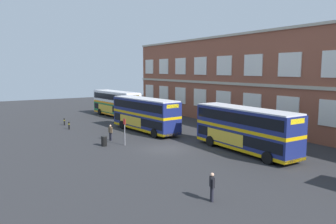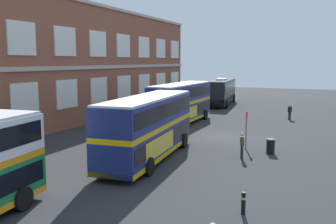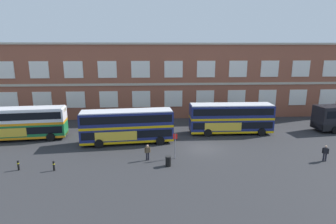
{
  "view_description": "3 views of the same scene",
  "coord_description": "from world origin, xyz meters",
  "px_view_note": "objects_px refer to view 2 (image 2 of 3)",
  "views": [
    {
      "loc": [
        25.47,
        -15.93,
        7.54
      ],
      "look_at": [
        -6.59,
        4.37,
        2.51
      ],
      "focal_mm": 34.49,
      "sensor_mm": 36.0,
      "label": 1
    },
    {
      "loc": [
        -29.91,
        -8.0,
        6.3
      ],
      "look_at": [
        -2.48,
        3.83,
        2.21
      ],
      "focal_mm": 39.84,
      "sensor_mm": 36.0,
      "label": 2
    },
    {
      "loc": [
        -5.74,
        -29.79,
        11.42
      ],
      "look_at": [
        -3.91,
        2.19,
        3.88
      ],
      "focal_mm": 29.45,
      "sensor_mm": 36.0,
      "label": 3
    }
  ],
  "objects_px": {
    "double_decker_middle": "(149,126)",
    "double_decker_far": "(181,103)",
    "station_litter_bin": "(271,146)",
    "touring_coach": "(222,92)",
    "second_passenger": "(242,145)",
    "waiting_passenger": "(290,111)",
    "bus_stand_flag": "(246,126)",
    "safety_bollard_west": "(243,203)"
  },
  "relations": [
    {
      "from": "double_decker_middle",
      "to": "double_decker_far",
      "type": "bearing_deg",
      "value": 12.66
    },
    {
      "from": "station_litter_bin",
      "to": "touring_coach",
      "type": "bearing_deg",
      "value": 21.81
    },
    {
      "from": "touring_coach",
      "to": "second_passenger",
      "type": "height_order",
      "value": "touring_coach"
    },
    {
      "from": "double_decker_far",
      "to": "station_litter_bin",
      "type": "relative_size",
      "value": 10.7
    },
    {
      "from": "double_decker_far",
      "to": "touring_coach",
      "type": "relative_size",
      "value": 0.9
    },
    {
      "from": "double_decker_middle",
      "to": "touring_coach",
      "type": "relative_size",
      "value": 0.92
    },
    {
      "from": "touring_coach",
      "to": "waiting_passenger",
      "type": "bearing_deg",
      "value": -136.01
    },
    {
      "from": "double_decker_far",
      "to": "bus_stand_flag",
      "type": "xyz_separation_m",
      "value": [
        -8.19,
        -8.22,
        -0.51
      ]
    },
    {
      "from": "waiting_passenger",
      "to": "safety_bollard_west",
      "type": "distance_m",
      "value": 27.01
    },
    {
      "from": "double_decker_middle",
      "to": "safety_bollard_west",
      "type": "bearing_deg",
      "value": -130.2
    },
    {
      "from": "waiting_passenger",
      "to": "bus_stand_flag",
      "type": "relative_size",
      "value": 0.63
    },
    {
      "from": "double_decker_far",
      "to": "station_litter_bin",
      "type": "distance_m",
      "value": 13.63
    },
    {
      "from": "double_decker_middle",
      "to": "touring_coach",
      "type": "xyz_separation_m",
      "value": [
        31.61,
        3.79,
        -0.24
      ]
    },
    {
      "from": "double_decker_far",
      "to": "second_passenger",
      "type": "bearing_deg",
      "value": -142.3
    },
    {
      "from": "double_decker_middle",
      "to": "waiting_passenger",
      "type": "bearing_deg",
      "value": -18.11
    },
    {
      "from": "waiting_passenger",
      "to": "second_passenger",
      "type": "distance_m",
      "value": 18.21
    },
    {
      "from": "second_passenger",
      "to": "double_decker_far",
      "type": "bearing_deg",
      "value": 37.7
    },
    {
      "from": "double_decker_far",
      "to": "second_passenger",
      "type": "relative_size",
      "value": 6.48
    },
    {
      "from": "station_litter_bin",
      "to": "second_passenger",
      "type": "bearing_deg",
      "value": 143.34
    },
    {
      "from": "touring_coach",
      "to": "station_litter_bin",
      "type": "xyz_separation_m",
      "value": [
        -27.05,
        -10.82,
        -1.39
      ]
    },
    {
      "from": "double_decker_middle",
      "to": "bus_stand_flag",
      "type": "distance_m",
      "value": 7.49
    },
    {
      "from": "second_passenger",
      "to": "waiting_passenger",
      "type": "bearing_deg",
      "value": -3.96
    },
    {
      "from": "station_litter_bin",
      "to": "safety_bollard_west",
      "type": "relative_size",
      "value": 1.08
    },
    {
      "from": "touring_coach",
      "to": "station_litter_bin",
      "type": "relative_size",
      "value": 11.86
    },
    {
      "from": "double_decker_middle",
      "to": "touring_coach",
      "type": "distance_m",
      "value": 31.84
    },
    {
      "from": "bus_stand_flag",
      "to": "safety_bollard_west",
      "type": "distance_m",
      "value": 11.99
    },
    {
      "from": "touring_coach",
      "to": "second_passenger",
      "type": "xyz_separation_m",
      "value": [
        -29.1,
        -9.3,
        -0.98
      ]
    },
    {
      "from": "second_passenger",
      "to": "station_litter_bin",
      "type": "relative_size",
      "value": 1.65
    },
    {
      "from": "waiting_passenger",
      "to": "double_decker_middle",
      "type": "bearing_deg",
      "value": 161.89
    },
    {
      "from": "waiting_passenger",
      "to": "bus_stand_flag",
      "type": "height_order",
      "value": "bus_stand_flag"
    },
    {
      "from": "station_litter_bin",
      "to": "safety_bollard_west",
      "type": "bearing_deg",
      "value": -177.66
    },
    {
      "from": "waiting_passenger",
      "to": "safety_bollard_west",
      "type": "height_order",
      "value": "waiting_passenger"
    },
    {
      "from": "double_decker_far",
      "to": "station_litter_bin",
      "type": "xyz_separation_m",
      "value": [
        -9.02,
        -10.09,
        -1.63
      ]
    },
    {
      "from": "double_decker_far",
      "to": "second_passenger",
      "type": "height_order",
      "value": "double_decker_far"
    },
    {
      "from": "waiting_passenger",
      "to": "station_litter_bin",
      "type": "height_order",
      "value": "waiting_passenger"
    },
    {
      "from": "touring_coach",
      "to": "waiting_passenger",
      "type": "distance_m",
      "value": 15.23
    },
    {
      "from": "bus_stand_flag",
      "to": "second_passenger",
      "type": "bearing_deg",
      "value": -173.39
    },
    {
      "from": "waiting_passenger",
      "to": "bus_stand_flag",
      "type": "xyz_separation_m",
      "value": [
        -15.29,
        1.59,
        0.7
      ]
    },
    {
      "from": "double_decker_middle",
      "to": "station_litter_bin",
      "type": "distance_m",
      "value": 8.54
    },
    {
      "from": "double_decker_middle",
      "to": "safety_bollard_west",
      "type": "relative_size",
      "value": 11.78
    },
    {
      "from": "bus_stand_flag",
      "to": "safety_bollard_west",
      "type": "height_order",
      "value": "bus_stand_flag"
    },
    {
      "from": "double_decker_far",
      "to": "safety_bollard_west",
      "type": "relative_size",
      "value": 11.6
    }
  ]
}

